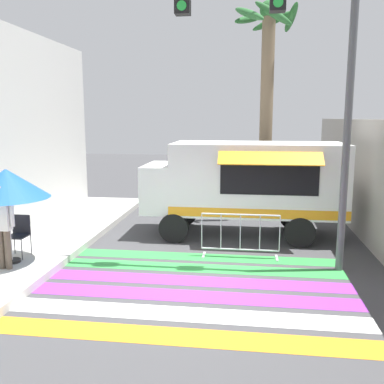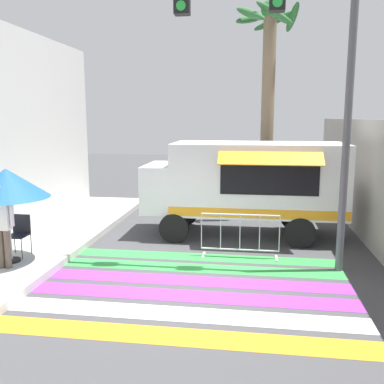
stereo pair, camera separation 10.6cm
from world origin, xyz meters
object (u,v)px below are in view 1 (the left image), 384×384
(food_truck, at_px, (242,180))
(traffic_signal_pole, at_px, (283,41))
(folding_chair, at_px, (19,231))
(barricade_front, at_px, (240,236))
(vendor_person, at_px, (2,222))
(palm_tree, at_px, (266,83))
(patio_umbrella, at_px, (6,184))

(food_truck, distance_m, traffic_signal_pole, 4.25)
(folding_chair, bearing_deg, barricade_front, 23.04)
(folding_chair, xyz_separation_m, vendor_person, (0.15, -0.86, 0.45))
(folding_chair, relative_size, barricade_front, 0.50)
(food_truck, bearing_deg, palm_tree, 75.20)
(vendor_person, distance_m, barricade_front, 5.26)
(folding_chair, distance_m, vendor_person, 0.98)
(food_truck, height_order, vendor_person, food_truck)
(traffic_signal_pole, xyz_separation_m, barricade_front, (-0.80, 0.59, -4.33))
(barricade_front, bearing_deg, vendor_person, -158.53)
(traffic_signal_pole, xyz_separation_m, vendor_person, (-5.65, -1.32, -3.67))
(food_truck, relative_size, folding_chair, 5.86)
(palm_tree, bearing_deg, vendor_person, -130.31)
(traffic_signal_pole, xyz_separation_m, palm_tree, (-0.12, 5.21, -0.43))
(folding_chair, bearing_deg, patio_umbrella, -71.23)
(patio_umbrella, relative_size, palm_tree, 0.30)
(patio_umbrella, bearing_deg, food_truck, 35.44)
(vendor_person, xyz_separation_m, palm_tree, (5.54, 6.53, 3.23))
(traffic_signal_pole, height_order, barricade_front, traffic_signal_pole)
(traffic_signal_pole, relative_size, patio_umbrella, 3.26)
(palm_tree, bearing_deg, food_truck, -104.80)
(food_truck, distance_m, folding_chair, 5.90)
(traffic_signal_pole, height_order, folding_chair, traffic_signal_pole)
(folding_chair, relative_size, palm_tree, 0.13)
(food_truck, xyz_separation_m, palm_tree, (0.70, 2.64, 2.85))
(vendor_person, relative_size, palm_tree, 0.25)
(traffic_signal_pole, distance_m, barricade_front, 4.45)
(traffic_signal_pole, relative_size, palm_tree, 0.97)
(food_truck, distance_m, patio_umbrella, 6.06)
(patio_umbrella, xyz_separation_m, barricade_front, (4.94, 1.52, -1.39))
(food_truck, bearing_deg, barricade_front, -89.49)
(folding_chair, bearing_deg, traffic_signal_pole, 15.72)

